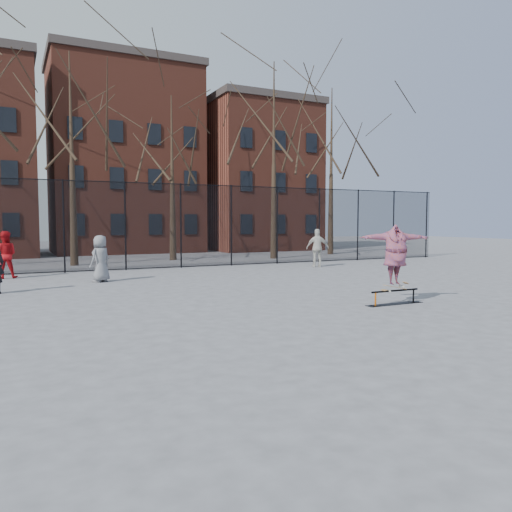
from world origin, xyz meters
name	(u,v)px	position (x,y,z in m)	size (l,w,h in m)	color
ground	(304,317)	(0.00, 0.00, 0.00)	(100.00, 100.00, 0.00)	#5D5D61
skate_rail	(395,299)	(3.11, 0.42, 0.15)	(1.77, 0.27, 0.39)	black
skateboard	(395,288)	(3.11, 0.42, 0.43)	(0.74, 0.18, 0.09)	olive
skater	(395,257)	(3.11, 0.42, 1.28)	(1.97, 0.53, 1.60)	#6B3A92
bystander_grey	(100,259)	(-3.14, 8.95, 0.86)	(0.84, 0.54, 1.71)	slate
bystander_red	(5,255)	(-6.28, 11.78, 0.92)	(0.89, 0.70, 1.84)	#AC0F14
bystander_white	(317,248)	(7.26, 10.51, 0.92)	(1.08, 0.45, 1.85)	beige
fence	(156,225)	(-0.01, 13.00, 2.05)	(34.03, 0.07, 4.00)	black
tree_row	(129,124)	(-0.25, 17.15, 7.36)	(33.66, 7.46, 10.67)	black
rowhouses	(116,166)	(0.72, 26.00, 6.06)	(29.00, 7.00, 13.00)	brown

